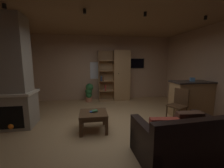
{
  "coord_description": "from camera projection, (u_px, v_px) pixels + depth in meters",
  "views": [
    {
      "loc": [
        -0.59,
        -3.41,
        1.64
      ],
      "look_at": [
        0.0,
        0.4,
        1.05
      ],
      "focal_mm": 22.68,
      "sensor_mm": 36.0,
      "label": 1
    }
  ],
  "objects": [
    {
      "name": "coffee_table",
      "position": [
        93.0,
        116.0,
        3.4
      ],
      "size": [
        0.65,
        0.63,
        0.46
      ],
      "color": "#4C331E",
      "rests_on": "ground"
    },
    {
      "name": "track_light_spot_3",
      "position": [
        205.0,
        18.0,
        3.35
      ],
      "size": [
        0.07,
        0.07,
        0.09
      ],
      "primitive_type": "cylinder",
      "color": "black"
    },
    {
      "name": "bookshelf_cabinet",
      "position": [
        119.0,
        76.0,
        6.15
      ],
      "size": [
        1.35,
        0.41,
        2.14
      ],
      "color": "#A87F51",
      "rests_on": "ground"
    },
    {
      "name": "kitchen_bar_counter",
      "position": [
        194.0,
        98.0,
        4.36
      ],
      "size": [
        1.46,
        0.62,
        1.08
      ],
      "color": "#A87F51",
      "rests_on": "ground"
    },
    {
      "name": "dining_chair",
      "position": [
        179.0,
        103.0,
        3.89
      ],
      "size": [
        0.56,
        0.56,
        0.92
      ],
      "color": "#4C331E",
      "rests_on": "ground"
    },
    {
      "name": "wall_back",
      "position": [
        104.0,
        68.0,
        6.27
      ],
      "size": [
        6.16,
        0.06,
        2.76
      ],
      "primitive_type": "cube",
      "color": "tan",
      "rests_on": "ground"
    },
    {
      "name": "window_pane_back",
      "position": [
        99.0,
        70.0,
        6.22
      ],
      "size": [
        0.77,
        0.01,
        0.72
      ],
      "primitive_type": "cube",
      "color": "white"
    },
    {
      "name": "wall_right",
      "position": [
        223.0,
        72.0,
        3.92
      ],
      "size": [
        0.06,
        5.7,
        2.76
      ],
      "primitive_type": "cube",
      "color": "tan",
      "rests_on": "ground"
    },
    {
      "name": "stone_fireplace",
      "position": [
        14.0,
        78.0,
        3.5
      ],
      "size": [
        0.92,
        0.76,
        2.76
      ],
      "color": "gray",
      "rests_on": "ground"
    },
    {
      "name": "ceiling",
      "position": [
        115.0,
        13.0,
        3.25
      ],
      "size": [
        6.04,
        5.7,
        0.02
      ],
      "primitive_type": "cube",
      "color": "#8E6B47"
    },
    {
      "name": "floor",
      "position": [
        114.0,
        127.0,
        3.67
      ],
      "size": [
        6.04,
        5.7,
        0.02
      ],
      "primitive_type": "cube",
      "color": "tan",
      "rests_on": "ground"
    },
    {
      "name": "potted_floor_plant",
      "position": [
        89.0,
        92.0,
        5.92
      ],
      "size": [
        0.34,
        0.32,
        0.78
      ],
      "color": "#B77051",
      "rests_on": "ground"
    },
    {
      "name": "table_book_1",
      "position": [
        95.0,
        111.0,
        3.4
      ],
      "size": [
        0.14,
        0.12,
        0.03
      ],
      "primitive_type": "cube",
      "rotation": [
        0.0,
        0.0,
        0.2
      ],
      "color": "#387247",
      "rests_on": "coffee_table"
    },
    {
      "name": "track_light_spot_0",
      "position": [
        4.0,
        6.0,
        2.66
      ],
      "size": [
        0.07,
        0.07,
        0.09
      ],
      "primitive_type": "cylinder",
      "color": "black"
    },
    {
      "name": "track_light_spot_2",
      "position": [
        145.0,
        14.0,
        3.1
      ],
      "size": [
        0.07,
        0.07,
        0.09
      ],
      "primitive_type": "cylinder",
      "color": "black"
    },
    {
      "name": "leather_couch",
      "position": [
        180.0,
        141.0,
        2.4
      ],
      "size": [
        1.5,
        0.97,
        0.84
      ],
      "color": "black",
      "rests_on": "ground"
    },
    {
      "name": "tissue_box",
      "position": [
        192.0,
        79.0,
        4.26
      ],
      "size": [
        0.15,
        0.15,
        0.11
      ],
      "primitive_type": "cube",
      "rotation": [
        0.0,
        0.0,
        -0.36
      ],
      "color": "#598CBF",
      "rests_on": "kitchen_bar_counter"
    },
    {
      "name": "track_light_spot_1",
      "position": [
        85.0,
        11.0,
        2.94
      ],
      "size": [
        0.07,
        0.07,
        0.09
      ],
      "primitive_type": "cylinder",
      "color": "black"
    },
    {
      "name": "table_book_0",
      "position": [
        92.0,
        112.0,
        3.39
      ],
      "size": [
        0.1,
        0.09,
        0.02
      ],
      "primitive_type": "cube",
      "rotation": [
        0.0,
        0.0,
        -0.01
      ],
      "color": "#2D4C8C",
      "rests_on": "coffee_table"
    },
    {
      "name": "wall_mounted_tv",
      "position": [
        136.0,
        63.0,
        6.39
      ],
      "size": [
        0.76,
        0.06,
        0.43
      ],
      "color": "black"
    }
  ]
}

